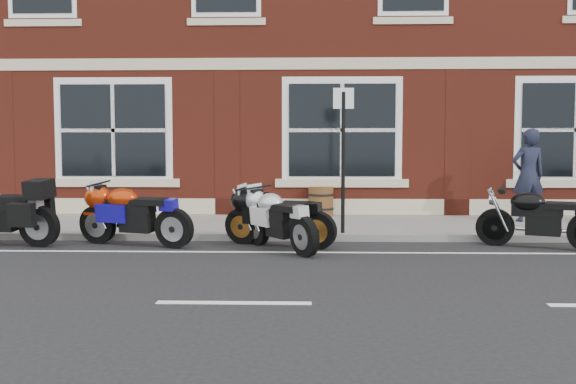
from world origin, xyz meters
The scene contains 11 objects.
ground centered at (0.00, 0.00, 0.00)m, with size 80.00×80.00×0.00m, color black.
sidewalk centered at (0.00, 3.00, 0.06)m, with size 30.00×3.00×0.12m, color slate.
kerb centered at (0.00, 1.42, 0.06)m, with size 30.00×0.16×0.12m, color slate.
pub_building centered at (0.00, 10.50, 6.00)m, with size 24.00×12.00×12.00m, color maroon.
moto_sport_red centered at (-2.07, 0.81, 0.54)m, with size 2.03×0.80×0.94m.
moto_sport_black centered at (0.27, 0.82, 0.51)m, with size 1.84×0.90×0.88m.
moto_sport_silver centered at (0.32, 0.42, 0.51)m, with size 1.22×1.70×0.89m.
moto_naked_black centered at (4.41, 0.75, 0.51)m, with size 1.85×0.94×0.89m.
pedestrian_left centered at (5.15, 3.40, 1.04)m, with size 0.67×0.44×1.85m, color black.
barrel_planter centered at (1.04, 4.30, 0.43)m, with size 0.56×0.56×0.63m.
parking_sign centered at (1.37, 1.57, 1.56)m, with size 0.35×0.07×2.49m.
Camera 1 is at (0.75, -9.47, 1.60)m, focal length 40.00 mm.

